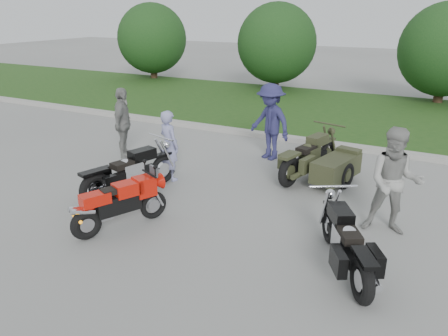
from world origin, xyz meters
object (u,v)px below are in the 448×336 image
at_px(sportbike_red, 118,203).
at_px(cruiser_sidecar, 324,164).
at_px(cruiser_left, 127,174).
at_px(cruiser_right, 347,246).
at_px(person_denim, 270,122).
at_px(person_grey, 394,182).
at_px(person_stripe, 169,145).
at_px(person_back, 123,123).

relative_size(sportbike_red, cruiser_sidecar, 0.72).
xyz_separation_m(sportbike_red, cruiser_left, (-0.83, 1.26, -0.04)).
distance_m(cruiser_right, person_denim, 5.31).
bearing_deg(person_grey, person_stripe, 167.39).
bearing_deg(person_grey, person_denim, 132.24).
bearing_deg(person_back, sportbike_red, -165.83).
bearing_deg(person_back, person_grey, -123.36).
bearing_deg(cruiser_left, person_grey, 26.04).
relative_size(sportbike_red, cruiser_right, 0.85).
bearing_deg(sportbike_red, person_back, 153.04).
xyz_separation_m(sportbike_red, person_back, (-2.54, 3.21, 0.40)).
relative_size(cruiser_left, person_back, 1.27).
bearing_deg(cruiser_right, sportbike_red, 157.25).
height_order(person_grey, person_back, person_grey).
xyz_separation_m(cruiser_left, person_stripe, (0.25, 1.19, 0.34)).
distance_m(cruiser_left, person_grey, 5.19).
height_order(cruiser_sidecar, person_denim, person_denim).
xyz_separation_m(person_stripe, person_denim, (1.47, 2.41, 0.18)).
bearing_deg(person_denim, person_stripe, -98.45).
bearing_deg(cruiser_right, cruiser_left, 140.79).
bearing_deg(person_denim, person_grey, -16.16).
xyz_separation_m(person_grey, person_denim, (-3.37, 2.74, 0.03)).
bearing_deg(cruiser_right, person_denim, 94.39).
height_order(cruiser_left, person_stripe, person_stripe).
bearing_deg(cruiser_sidecar, sportbike_red, -110.58).
height_order(person_stripe, person_denim, person_denim).
relative_size(cruiser_left, person_grey, 1.23).
relative_size(cruiser_left, person_stripe, 1.44).
distance_m(person_grey, person_back, 6.89).
height_order(sportbike_red, cruiser_right, sportbike_red).
relative_size(cruiser_right, person_grey, 1.06).
xyz_separation_m(sportbike_red, cruiser_sidecar, (2.59, 3.88, -0.08)).
xyz_separation_m(cruiser_sidecar, person_stripe, (-3.17, -1.44, 0.37)).
bearing_deg(person_stripe, cruiser_right, 179.25).
height_order(sportbike_red, cruiser_sidecar, cruiser_sidecar).
xyz_separation_m(cruiser_sidecar, person_back, (-5.13, -0.67, 0.48)).
height_order(cruiser_right, person_grey, person_grey).
relative_size(sportbike_red, person_stripe, 1.07).
relative_size(cruiser_sidecar, person_back, 1.30).
bearing_deg(sportbike_red, cruiser_left, 148.24).
relative_size(sportbike_red, person_back, 0.94).
height_order(sportbike_red, person_stripe, person_stripe).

